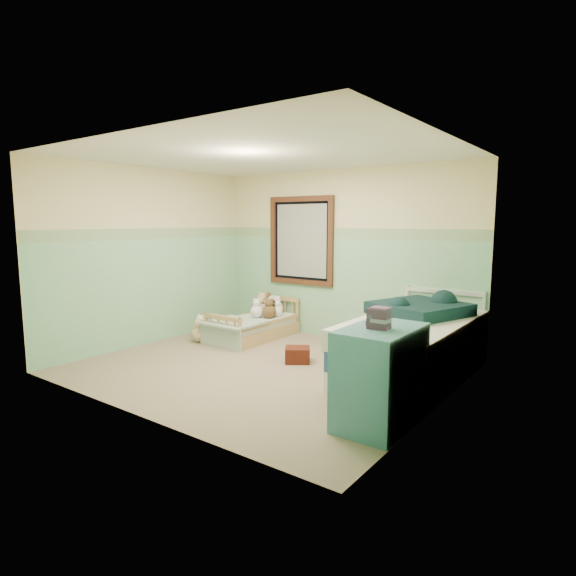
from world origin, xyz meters
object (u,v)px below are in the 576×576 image
Objects in this scene: toddler_bed_frame at (254,332)px; dresser at (380,376)px; floor_book at (241,346)px; red_pillow at (298,355)px; twin_bed_frame at (412,366)px; plush_floor_cream at (202,330)px; plush_floor_tan at (200,334)px.

dresser is (2.88, -1.72, 0.34)m from toddler_bed_frame.
toddler_bed_frame is at bearing 149.18° from dresser.
red_pillow is at bearing -3.33° from floor_book.
red_pillow reaches higher than toddler_bed_frame.
toddler_bed_frame is at bearing 114.37° from floor_book.
twin_bed_frame reaches higher than red_pillow.
twin_bed_frame is at bearing -6.65° from toddler_bed_frame.
plush_floor_cream is 0.79× the size of red_pillow.
dresser is (3.36, -1.06, 0.31)m from plush_floor_tan.
plush_floor_tan is 0.70m from floor_book.
dresser is 3.03× the size of floor_book.
toddler_bed_frame is 4.98× the size of floor_book.
dresser reaches higher than plush_floor_cream.
red_pillow reaches higher than floor_book.
dresser is at bearing -79.11° from twin_bed_frame.
toddler_bed_frame is 1.65× the size of dresser.
twin_bed_frame is 2.42m from floor_book.
plush_floor_cream is 1.02× the size of plush_floor_tan.
plush_floor_cream is at bearing 130.26° from plush_floor_tan.
dresser is at bearing -33.61° from red_pillow.
plush_floor_tan is 3.11m from twin_bed_frame.
toddler_bed_frame is 1.41m from red_pillow.
floor_book is at bearing 11.97° from plush_floor_tan.
twin_bed_frame is 1.48m from dresser.
twin_bed_frame reaches higher than floor_book.
floor_book is (-2.41, -0.21, -0.10)m from twin_bed_frame.
red_pillow is at bearing 146.39° from dresser.
red_pillow is (1.89, -0.16, -0.02)m from plush_floor_cream.
red_pillow is (-1.63, 1.08, -0.33)m from dresser.
toddler_bed_frame is 5.88× the size of plush_floor_cream.
dresser reaches higher than toddler_bed_frame.
plush_floor_tan is (-0.48, -0.66, 0.03)m from toddler_bed_frame.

